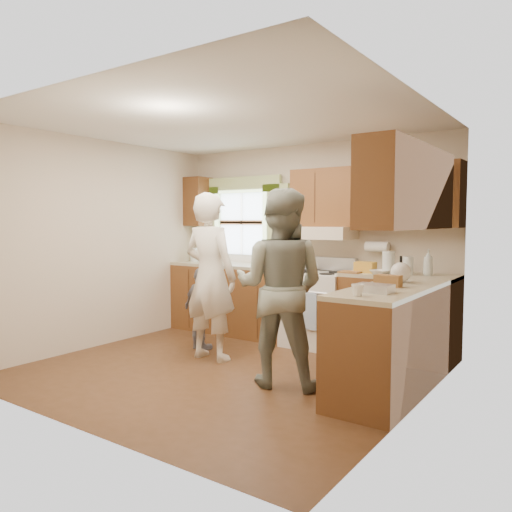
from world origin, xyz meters
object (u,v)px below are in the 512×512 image
Objects in this scene: stove at (318,308)px; woman_right at (280,287)px; child at (201,309)px; woman_left at (210,277)px.

woman_right is (0.38, -1.48, 0.44)m from stove.
stove is 1.42m from child.
woman_left reaches higher than woman_right.
child is (-0.35, 0.25, -0.43)m from woman_left.
child is at bearing -35.16° from woman_left.
woman_right is 1.59m from child.
woman_right is at bearing 165.07° from woman_left.
woman_right is (1.08, -0.29, -0.01)m from woman_left.
woman_left is 1.12m from woman_right.
child is at bearing -138.46° from stove.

